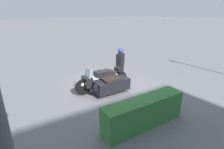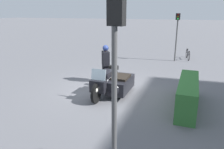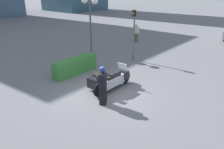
% 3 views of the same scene
% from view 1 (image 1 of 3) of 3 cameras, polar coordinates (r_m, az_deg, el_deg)
% --- Properties ---
extents(ground_plane, '(160.00, 160.00, 0.00)m').
position_cam_1_polar(ground_plane, '(8.44, -0.06, -4.18)').
color(ground_plane, slate).
extents(police_motorcycle, '(2.66, 1.19, 1.18)m').
position_cam_1_polar(police_motorcycle, '(7.76, -2.01, -2.58)').
color(police_motorcycle, black).
rests_on(police_motorcycle, ground).
extents(officer_rider, '(0.54, 0.49, 1.71)m').
position_cam_1_polar(officer_rider, '(9.01, 2.71, 3.56)').
color(officer_rider, black).
rests_on(officer_rider, ground).
extents(hedge_bush_curbside, '(2.84, 0.61, 0.95)m').
position_cam_1_polar(hedge_bush_curbside, '(5.70, 10.33, -12.09)').
color(hedge_bush_curbside, '#337033').
rests_on(hedge_bush_curbside, ground).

